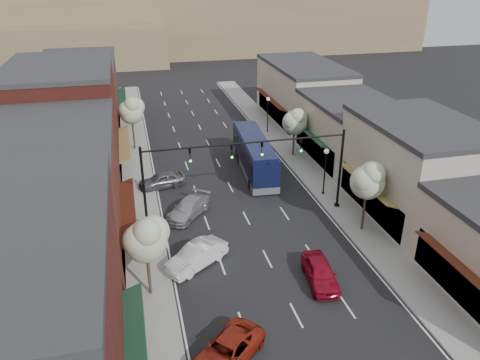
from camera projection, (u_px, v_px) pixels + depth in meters
ground at (276, 276)px, 31.40m from camera, size 160.00×160.00×0.00m
sidewalk_left at (137, 176)px, 45.84m from camera, size 2.80×73.00×0.15m
sidewalk_right at (299, 160)px, 49.44m from camera, size 2.80×73.00×0.15m
curb_left at (151, 174)px, 46.14m from camera, size 0.25×73.00×0.17m
curb_right at (286, 161)px, 49.14m from camera, size 0.25×73.00×0.17m
bldg_left_near at (8, 339)px, 19.12m from camera, size 10.14×14.10×10.40m
bldg_left_midnear at (51, 197)px, 31.65m from camera, size 10.14×14.10×9.40m
bldg_left_midfar at (67, 124)px, 43.65m from camera, size 10.14×14.10×10.90m
bldg_left_far at (80, 94)px, 58.26m from camera, size 10.14×18.10×8.40m
bldg_right_midnear at (416, 168)px, 37.96m from camera, size 9.14×12.10×7.90m
bldg_right_midfar at (350, 130)px, 48.83m from camera, size 9.14×12.10×6.40m
bldg_right_far at (303, 92)px, 60.94m from camera, size 9.14×16.10×7.40m
hill_far at (158, 24)px, 108.04m from camera, size 120.00×30.00×12.00m
hill_near at (38, 45)px, 92.97m from camera, size 50.00×20.00×8.00m
signal_mast_right at (314, 160)px, 37.68m from camera, size 8.22×0.46×7.00m
signal_mast_left at (175, 174)px, 35.27m from camera, size 8.22×0.46×7.00m
tree_right_near at (369, 179)px, 34.77m from camera, size 2.85×2.65×5.95m
tree_right_far at (295, 121)px, 49.04m from camera, size 2.85×2.65×5.43m
tree_left_near at (146, 238)px, 27.79m from camera, size 2.85×2.65×5.69m
tree_left_far at (132, 110)px, 50.50m from camera, size 2.85×2.65×6.13m
lamp_post_near at (325, 164)px, 41.03m from camera, size 0.44×0.44×4.44m
lamp_post_far at (268, 109)px, 56.43m from camera, size 0.44×0.44×4.44m
coach_bus at (254, 154)px, 46.25m from camera, size 3.30×11.59×3.50m
red_hatchback at (320, 272)px, 30.48m from camera, size 2.32×4.63×1.51m
parked_car_a at (226, 352)px, 24.37m from camera, size 5.09×4.99×1.36m
parked_car_b at (196, 256)px, 32.13m from camera, size 4.85×4.09×1.57m
parked_car_c at (188, 208)px, 38.51m from camera, size 4.62×5.02×1.41m
parked_car_d at (162, 180)px, 43.41m from camera, size 4.55×2.58×1.46m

